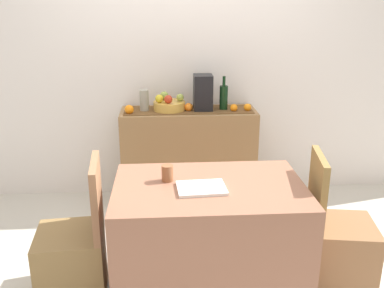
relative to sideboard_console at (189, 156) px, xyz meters
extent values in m
cube|color=beige|center=(-0.03, -0.92, -0.44)|extent=(6.40, 6.40, 0.02)
cube|color=silver|center=(-0.03, 0.26, 0.92)|extent=(6.40, 0.06, 2.70)
cube|color=olive|center=(0.00, 0.00, 0.00)|extent=(1.19, 0.42, 0.86)
cube|color=brown|center=(0.00, 0.00, 0.43)|extent=(1.11, 0.32, 0.01)
cylinder|color=gold|center=(-0.17, 0.00, 0.47)|extent=(0.27, 0.27, 0.07)
sphere|color=gold|center=(-0.25, -0.03, 0.55)|extent=(0.07, 0.07, 0.07)
sphere|color=#8FA643|center=(-0.21, 0.07, 0.55)|extent=(0.08, 0.08, 0.08)
sphere|color=#94A644|center=(-0.07, 0.01, 0.54)|extent=(0.07, 0.07, 0.07)
sphere|color=#BA331B|center=(-0.18, -0.07, 0.55)|extent=(0.07, 0.07, 0.07)
cylinder|color=black|center=(0.31, 0.00, 0.54)|extent=(0.07, 0.07, 0.21)
cylinder|color=black|center=(0.31, 0.00, 0.69)|extent=(0.03, 0.03, 0.08)
cube|color=black|center=(0.13, 0.00, 0.59)|extent=(0.16, 0.18, 0.31)
cylinder|color=gray|center=(-0.38, 0.00, 0.52)|extent=(0.08, 0.08, 0.19)
sphere|color=orange|center=(0.00, -0.03, 0.47)|extent=(0.07, 0.07, 0.07)
sphere|color=orange|center=(-0.51, -0.09, 0.47)|extent=(0.08, 0.08, 0.08)
sphere|color=orange|center=(0.39, -0.07, 0.46)|extent=(0.06, 0.06, 0.06)
sphere|color=orange|center=(0.51, -0.06, 0.46)|extent=(0.07, 0.07, 0.07)
cube|color=#925F47|center=(0.05, -1.33, -0.06)|extent=(1.14, 0.76, 0.74)
cube|color=white|center=(-0.01, -1.39, 0.32)|extent=(0.29, 0.23, 0.02)
cylinder|color=brown|center=(-0.20, -1.25, 0.36)|extent=(0.07, 0.07, 0.10)
cube|color=olive|center=(-0.80, -1.33, -0.21)|extent=(0.43, 0.43, 0.45)
cube|color=#976847|center=(-0.62, -1.32, 0.24)|extent=(0.08, 0.40, 0.45)
cube|color=#8C613E|center=(0.90, -1.33, -0.21)|extent=(0.46, 0.46, 0.45)
cube|color=olive|center=(0.72, -1.30, 0.24)|extent=(0.10, 0.40, 0.45)
camera|label=1|loc=(-0.21, -3.67, 1.36)|focal=40.39mm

